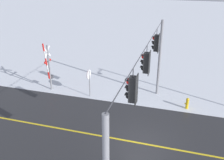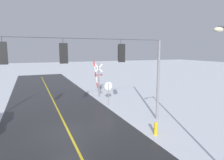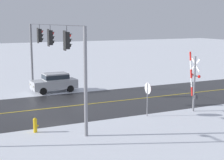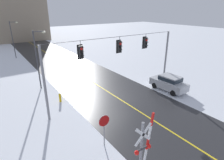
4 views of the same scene
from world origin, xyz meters
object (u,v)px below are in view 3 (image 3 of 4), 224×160
object	(u,v)px
parked_car_silver	(55,82)
fire_hydrant	(35,125)
stop_sign	(148,92)
railroad_crossing	(194,81)

from	to	relation	value
parked_car_silver	fire_hydrant	distance (m)	11.77
stop_sign	fire_hydrant	bearing A→B (deg)	91.55
parked_car_silver	railroad_crossing	bearing A→B (deg)	-146.62
stop_sign	parked_car_silver	world-z (taller)	stop_sign
stop_sign	parked_car_silver	distance (m)	11.34
railroad_crossing	fire_hydrant	world-z (taller)	railroad_crossing
parked_car_silver	fire_hydrant	world-z (taller)	parked_car_silver
parked_car_silver	stop_sign	bearing A→B (deg)	-161.88
stop_sign	fire_hydrant	world-z (taller)	stop_sign
parked_car_silver	fire_hydrant	xyz separation A→B (m)	(-10.96, 4.25, -0.49)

